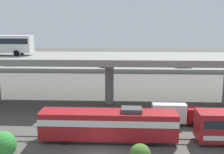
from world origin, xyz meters
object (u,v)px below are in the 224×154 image
Objects in this scene: parked_car_3 at (184,65)px; parked_car_1 at (13,63)px; parked_car_0 at (107,65)px; service_truck_east at (175,113)px; train_locomotive at (101,123)px; parked_car_2 at (126,62)px.

parked_car_1 is at bearing 178.59° from parked_car_3.
parked_car_0 and parked_car_3 have the same top height.
service_truck_east is at bearing 105.94° from parked_car_0.
service_truck_east reaches higher than parked_car_0.
parked_car_1 is 0.97× the size of parked_car_3.
train_locomotive reaches higher than parked_car_3.
train_locomotive reaches higher than parked_car_0.
train_locomotive is 3.83× the size of parked_car_1.
parked_car_1 is (-28.79, 1.56, 0.00)m from parked_car_0.
parked_car_2 is (-6.64, 47.65, 0.35)m from service_truck_east.
train_locomotive is 59.10m from parked_car_1.
service_truck_east is 44.11m from parked_car_3.
parked_car_2 is 0.93× the size of parked_car_3.
parked_car_3 is (10.04, 42.95, 0.36)m from service_truck_east.
parked_car_0 is (-2.39, 48.65, -0.20)m from train_locomotive.
parked_car_1 is 34.50m from parked_car_2.
parked_car_1 and parked_car_3 have the same top height.
parked_car_3 is at bearing -112.05° from train_locomotive.
parked_car_0 and parked_car_1 have the same top height.
service_truck_east is (9.79, 6.00, -0.55)m from train_locomotive.
service_truck_east reaches higher than parked_car_2.
service_truck_east is 1.46× the size of parked_car_3.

